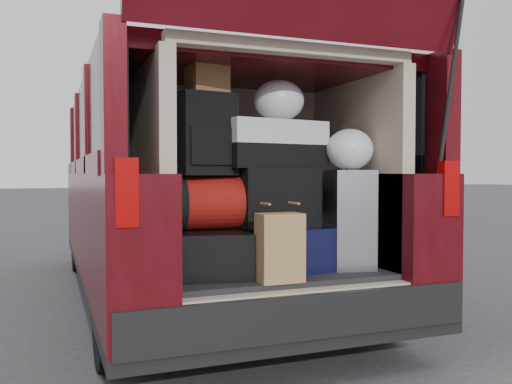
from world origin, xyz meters
TOP-DOWN VIEW (x-y plane):
  - ground at (0.00, 0.00)m, footprint 80.00×80.00m
  - minivan at (0.00, 1.86)m, footprint 1.90×5.35m
  - load_floor at (0.00, 0.28)m, footprint 1.24×1.05m
  - black_hardshell at (-0.36, 0.18)m, footprint 0.53×0.67m
  - navy_hardshell at (0.06, 0.17)m, footprint 0.55×0.64m
  - silver_roller at (0.47, 0.08)m, footprint 0.31×0.42m
  - kraft_bag at (-0.08, -0.19)m, footprint 0.23×0.14m
  - red_duffel at (-0.33, 0.18)m, footprint 0.46×0.30m
  - black_soft_case at (0.04, 0.16)m, footprint 0.48×0.31m
  - backpack at (-0.37, 0.15)m, footprint 0.34×0.23m
  - twotone_duffel at (0.04, 0.20)m, footprint 0.65×0.41m
  - grocery_sack_lower at (-0.36, 0.15)m, footprint 0.22×0.19m
  - plastic_bag_center at (0.08, 0.18)m, footprint 0.31×0.29m
  - plastic_bag_right at (0.47, 0.05)m, footprint 0.28×0.26m

SIDE VIEW (x-z plane):
  - ground at x=0.00m, z-range 0.00..0.00m
  - load_floor at x=0.00m, z-range 0.00..0.55m
  - black_hardshell at x=-0.36m, z-range 0.55..0.79m
  - navy_hardshell at x=0.06m, z-range 0.55..0.80m
  - kraft_bag at x=-0.08m, z-range 0.55..0.90m
  - silver_roller at x=0.47m, z-range 0.55..1.12m
  - minivan at x=0.00m, z-range -0.47..2.29m
  - red_duffel at x=-0.33m, z-range 0.79..1.09m
  - black_soft_case at x=0.04m, z-range 0.80..1.13m
  - plastic_bag_right at x=0.47m, z-range 1.12..1.36m
  - twotone_duffel at x=0.04m, z-range 1.13..1.40m
  - backpack at x=-0.37m, z-range 1.09..1.54m
  - plastic_bag_center at x=0.08m, z-range 1.40..1.64m
  - grocery_sack_lower at x=-0.36m, z-range 1.54..1.72m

